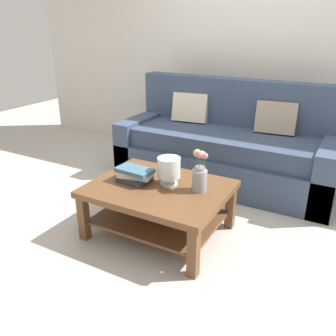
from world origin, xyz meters
TOP-DOWN VIEW (x-y plane):
  - ground_plane at (0.00, 0.00)m, footprint 10.00×10.00m
  - back_wall at (0.00, 1.65)m, footprint 6.40×0.12m
  - couch at (0.00, 0.86)m, footprint 2.27×0.90m
  - coffee_table at (-0.09, -0.45)m, footprint 1.07×0.84m
  - book_stack_main at (-0.30, -0.46)m, footprint 0.31×0.22m
  - glass_hurricane_vase at (-0.03, -0.38)m, footprint 0.18×0.18m
  - flower_pitcher at (0.22, -0.37)m, footprint 0.12×0.12m

SIDE VIEW (x-z plane):
  - ground_plane at x=0.00m, z-range 0.00..0.00m
  - coffee_table at x=-0.09m, z-range 0.10..0.52m
  - couch at x=0.00m, z-range -0.17..0.89m
  - book_stack_main at x=-0.30m, z-range 0.42..0.54m
  - flower_pitcher at x=0.22m, z-range 0.39..0.72m
  - glass_hurricane_vase at x=-0.03m, z-range 0.44..0.67m
  - back_wall at x=0.00m, z-range 0.00..2.70m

